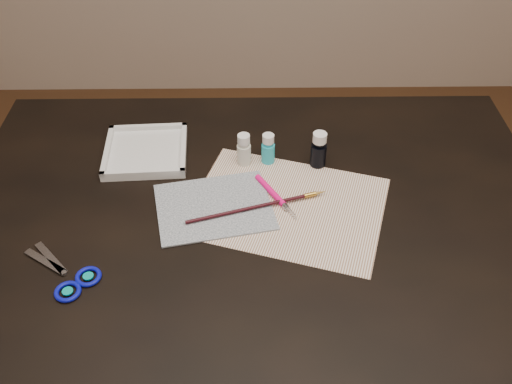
{
  "coord_description": "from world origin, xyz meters",
  "views": [
    {
      "loc": [
        -0.01,
        -0.9,
        1.59
      ],
      "look_at": [
        0.0,
        0.0,
        0.8
      ],
      "focal_mm": 40.0,
      "sensor_mm": 36.0,
      "label": 1
    }
  ],
  "objects_px": {
    "paper": "(287,206)",
    "palette_tray": "(146,151)",
    "scissors": "(56,270)",
    "paint_bottle_cyan": "(268,149)",
    "paint_bottle_navy": "(319,150)",
    "paint_bottle_white": "(244,149)",
    "canvas": "(214,207)"
  },
  "relations": [
    {
      "from": "scissors",
      "to": "paper",
      "type": "bearing_deg",
      "value": -124.83
    },
    {
      "from": "paint_bottle_white",
      "to": "paint_bottle_cyan",
      "type": "relative_size",
      "value": 1.05
    },
    {
      "from": "paint_bottle_white",
      "to": "palette_tray",
      "type": "bearing_deg",
      "value": 171.45
    },
    {
      "from": "paint_bottle_cyan",
      "to": "paper",
      "type": "bearing_deg",
      "value": -76.53
    },
    {
      "from": "paint_bottle_white",
      "to": "palette_tray",
      "type": "distance_m",
      "value": 0.24
    },
    {
      "from": "canvas",
      "to": "palette_tray",
      "type": "xyz_separation_m",
      "value": [
        -0.17,
        0.19,
        0.01
      ]
    },
    {
      "from": "paper",
      "to": "paint_bottle_cyan",
      "type": "bearing_deg",
      "value": 103.47
    },
    {
      "from": "scissors",
      "to": "palette_tray",
      "type": "relative_size",
      "value": 1.01
    },
    {
      "from": "paper",
      "to": "palette_tray",
      "type": "relative_size",
      "value": 2.1
    },
    {
      "from": "paint_bottle_cyan",
      "to": "palette_tray",
      "type": "bearing_deg",
      "value": 174.02
    },
    {
      "from": "paint_bottle_white",
      "to": "scissors",
      "type": "distance_m",
      "value": 0.49
    },
    {
      "from": "paint_bottle_cyan",
      "to": "paint_bottle_navy",
      "type": "height_order",
      "value": "paint_bottle_navy"
    },
    {
      "from": "scissors",
      "to": "palette_tray",
      "type": "distance_m",
      "value": 0.39
    },
    {
      "from": "paint_bottle_white",
      "to": "paint_bottle_cyan",
      "type": "bearing_deg",
      "value": 4.89
    },
    {
      "from": "paint_bottle_white",
      "to": "scissors",
      "type": "height_order",
      "value": "paint_bottle_white"
    },
    {
      "from": "paper",
      "to": "paint_bottle_white",
      "type": "xyz_separation_m",
      "value": [
        -0.09,
        0.15,
        0.04
      ]
    },
    {
      "from": "paint_bottle_white",
      "to": "paint_bottle_cyan",
      "type": "distance_m",
      "value": 0.06
    },
    {
      "from": "paint_bottle_cyan",
      "to": "paint_bottle_navy",
      "type": "xyz_separation_m",
      "value": [
        0.12,
        -0.01,
        0.01
      ]
    },
    {
      "from": "paint_bottle_white",
      "to": "paint_bottle_navy",
      "type": "xyz_separation_m",
      "value": [
        0.17,
        -0.01,
        0.0
      ]
    },
    {
      "from": "canvas",
      "to": "paint_bottle_cyan",
      "type": "xyz_separation_m",
      "value": [
        0.12,
        0.16,
        0.03
      ]
    },
    {
      "from": "paint_bottle_navy",
      "to": "canvas",
      "type": "bearing_deg",
      "value": -148.37
    },
    {
      "from": "paint_bottle_cyan",
      "to": "palette_tray",
      "type": "xyz_separation_m",
      "value": [
        -0.29,
        0.03,
        -0.03
      ]
    },
    {
      "from": "paint_bottle_cyan",
      "to": "palette_tray",
      "type": "distance_m",
      "value": 0.29
    },
    {
      "from": "paper",
      "to": "paint_bottle_white",
      "type": "height_order",
      "value": "paint_bottle_white"
    },
    {
      "from": "paint_bottle_cyan",
      "to": "scissors",
      "type": "xyz_separation_m",
      "value": [
        -0.42,
        -0.34,
        -0.03
      ]
    },
    {
      "from": "paint_bottle_cyan",
      "to": "scissors",
      "type": "relative_size",
      "value": 0.39
    },
    {
      "from": "paper",
      "to": "paint_bottle_navy",
      "type": "bearing_deg",
      "value": 61.29
    },
    {
      "from": "paint_bottle_white",
      "to": "paint_bottle_navy",
      "type": "relative_size",
      "value": 0.89
    },
    {
      "from": "canvas",
      "to": "paint_bottle_navy",
      "type": "bearing_deg",
      "value": 31.63
    },
    {
      "from": "paint_bottle_navy",
      "to": "paper",
      "type": "bearing_deg",
      "value": -118.71
    },
    {
      "from": "paint_bottle_white",
      "to": "paint_bottle_navy",
      "type": "distance_m",
      "value": 0.17
    },
    {
      "from": "paint_bottle_navy",
      "to": "palette_tray",
      "type": "xyz_separation_m",
      "value": [
        -0.41,
        0.04,
        -0.03
      ]
    }
  ]
}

